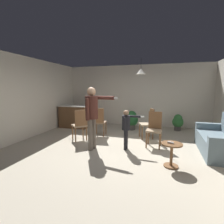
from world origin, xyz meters
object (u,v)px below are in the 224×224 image
at_px(side_table_by_couch, 172,152).
at_px(dining_chair_by_counter, 99,121).
at_px(person_adult, 92,111).
at_px(spare_remote_on_table, 171,143).
at_px(dining_chair_near_wall, 148,122).
at_px(potted_plant_corner, 132,119).
at_px(person_child, 126,125).
at_px(kitchen_counter, 75,116).
at_px(dining_chair_centre_back, 154,128).
at_px(couch_floral, 221,141).
at_px(potted_plant_by_wall, 178,122).
at_px(dining_chair_spare, 80,124).

xyz_separation_m(side_table_by_couch, dining_chair_by_counter, (-2.31, 1.78, 0.22)).
bearing_deg(person_adult, spare_remote_on_table, 85.64).
relative_size(dining_chair_near_wall, potted_plant_corner, 1.30).
bearing_deg(potted_plant_corner, person_child, -84.18).
xyz_separation_m(side_table_by_couch, dining_chair_near_wall, (-0.63, 2.02, 0.22)).
relative_size(side_table_by_couch, person_adult, 0.31).
relative_size(kitchen_counter, person_adult, 0.74).
height_order(dining_chair_centre_back, spare_remote_on_table, dining_chair_centre_back).
xyz_separation_m(kitchen_counter, potted_plant_corner, (2.44, 0.26, -0.05)).
relative_size(person_adult, dining_chair_by_counter, 1.70).
distance_m(kitchen_counter, potted_plant_corner, 2.45).
bearing_deg(dining_chair_by_counter, person_child, -47.12).
bearing_deg(dining_chair_centre_back, person_adult, 29.32).
xyz_separation_m(dining_chair_near_wall, dining_chair_centre_back, (0.22, -0.77, 0.00)).
bearing_deg(person_adult, dining_chair_centre_back, 125.11).
distance_m(person_adult, potted_plant_corner, 2.68).
bearing_deg(dining_chair_near_wall, person_child, 137.57).
bearing_deg(kitchen_counter, person_adult, -51.82).
bearing_deg(person_adult, kitchen_counter, -131.30).
bearing_deg(dining_chair_by_counter, potted_plant_corner, 47.09).
bearing_deg(dining_chair_centre_back, dining_chair_by_counter, -10.93).
relative_size(dining_chair_by_counter, dining_chair_centre_back, 1.00).
bearing_deg(couch_floral, potted_plant_by_wall, 22.41).
height_order(kitchen_counter, potted_plant_by_wall, kitchen_counter).
distance_m(dining_chair_by_counter, potted_plant_corner, 1.56).
distance_m(person_child, potted_plant_corner, 2.29).
bearing_deg(potted_plant_corner, dining_chair_spare, -126.04).
bearing_deg(potted_plant_by_wall, side_table_by_couch, -96.99).
relative_size(couch_floral, potted_plant_by_wall, 2.79).
distance_m(side_table_by_couch, spare_remote_on_table, 0.21).
height_order(dining_chair_by_counter, dining_chair_near_wall, same).
relative_size(side_table_by_couch, dining_chair_centre_back, 0.52).
bearing_deg(kitchen_counter, potted_plant_by_wall, 8.33).
height_order(person_child, dining_chair_spare, person_child).
bearing_deg(spare_remote_on_table, kitchen_counter, 143.54).
relative_size(person_adult, dining_chair_centre_back, 1.70).
distance_m(person_adult, dining_chair_centre_back, 1.85).
bearing_deg(couch_floral, kitchen_counter, 73.88).
relative_size(kitchen_counter, dining_chair_near_wall, 1.26).
relative_size(person_adult, dining_chair_near_wall, 1.70).
bearing_deg(person_child, spare_remote_on_table, 58.19).
bearing_deg(couch_floral, spare_remote_on_table, 133.74).
distance_m(dining_chair_near_wall, dining_chair_spare, 2.27).
bearing_deg(potted_plant_corner, person_adult, -104.74).
distance_m(dining_chair_by_counter, dining_chair_near_wall, 1.69).
xyz_separation_m(dining_chair_near_wall, dining_chair_spare, (-2.10, -0.87, 0.00)).
xyz_separation_m(couch_floral, kitchen_counter, (-5.07, 1.61, 0.15)).
relative_size(couch_floral, potted_plant_corner, 2.36).
bearing_deg(dining_chair_by_counter, spare_remote_on_table, -44.35).
height_order(dining_chair_near_wall, spare_remote_on_table, dining_chair_near_wall).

